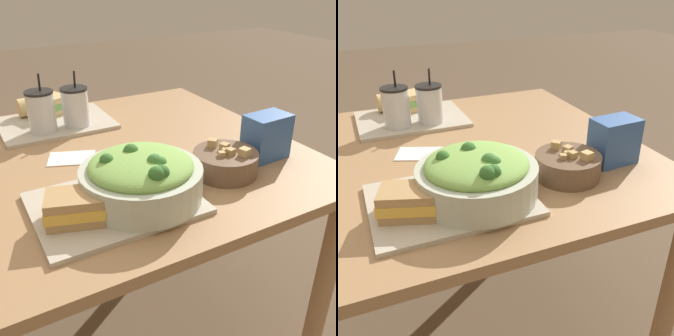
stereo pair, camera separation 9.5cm
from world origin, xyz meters
The scene contains 14 objects.
ground_plane centered at (0.00, 0.00, 0.00)m, with size 12.00×12.00×0.00m, color brown.
dining_table centered at (0.00, 0.00, 0.63)m, with size 1.18×1.02×0.72m.
tray_near centered at (-0.06, -0.27, 0.72)m, with size 0.37×0.29×0.01m.
tray_far centered at (-0.04, 0.32, 0.72)m, with size 0.37×0.29×0.01m.
salad_bowl centered at (0.01, -0.28, 0.78)m, with size 0.28×0.28×0.12m.
soup_bowl centered at (0.26, -0.26, 0.75)m, with size 0.17×0.17×0.08m.
sandwich_near centered at (-0.16, -0.30, 0.76)m, with size 0.15×0.12×0.06m.
baguette_near centered at (-0.02, -0.16, 0.76)m, with size 0.14×0.11×0.07m.
sandwich_far centered at (-0.03, 0.41, 0.76)m, with size 0.16×0.13×0.06m.
baguette_far centered at (-0.09, 0.43, 0.76)m, with size 0.10×0.07×0.07m.
drink_cup_dark centered at (-0.09, 0.25, 0.79)m, with size 0.09×0.09×0.19m.
drink_cup_red centered at (0.02, 0.25, 0.79)m, with size 0.09×0.09×0.19m.
chip_bag centered at (0.42, -0.24, 0.78)m, with size 0.13×0.09×0.13m.
napkin_folded centered at (-0.07, 0.03, 0.72)m, with size 0.16×0.13×0.00m.
Camera 1 is at (-0.33, -1.01, 1.21)m, focal length 42.00 mm.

